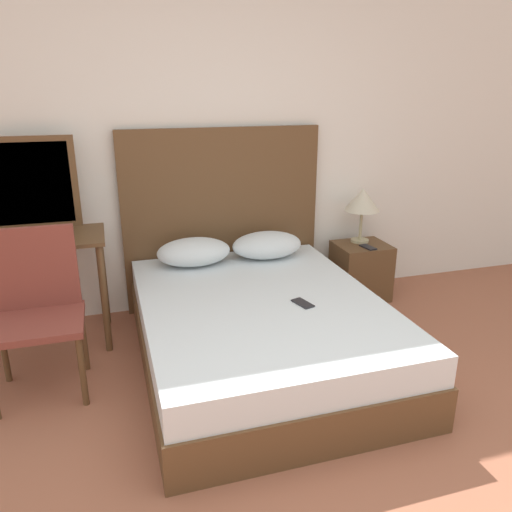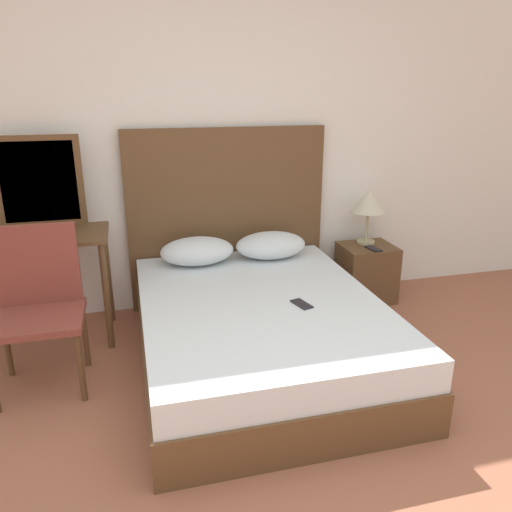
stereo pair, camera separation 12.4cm
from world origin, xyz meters
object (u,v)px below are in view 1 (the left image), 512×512
Objects in this scene: phone_on_bed at (303,303)px; nightstand at (360,271)px; table_lamp at (362,201)px; bed at (260,331)px; phone_on_nightstand at (368,247)px; chair at (35,302)px; vanity_desk at (39,259)px.

phone_on_bed is 0.35× the size of nightstand.
table_lamp is at bearing 47.21° from phone_on_bed.
table_lamp reaches higher than bed.
chair is at bearing -167.62° from phone_on_nightstand.
phone_on_nightstand is (1.11, 0.66, 0.25)m from bed.
vanity_desk is at bearing -175.83° from table_lamp.
phone_on_bed is at bearing -137.70° from phone_on_nightstand.
phone_on_bed is 1.55m from chair.
bed is at bearing -26.14° from vanity_desk.
chair reaches higher than phone_on_bed.
phone_on_bed is 0.17× the size of chair.
nightstand is at bearing 2.45° from vanity_desk.
table_lamp is (1.13, 0.83, 0.59)m from bed.
table_lamp reaches higher than vanity_desk.
phone_on_nightstand reaches higher than phone_on_bed.
bed is 1.35m from chair.
vanity_desk is at bearing -177.55° from nightstand.
chair is at bearing -88.00° from vanity_desk.
chair is (-2.41, -0.53, 0.07)m from phone_on_nightstand.
table_lamp is 2.46m from vanity_desk.
phone_on_nightstand is 2.47m from chair.
bed is 11.82× the size of phone_on_bed.
phone_on_nightstand is 0.17× the size of chair.
phone_on_bed is 0.36× the size of table_lamp.
nightstand is 0.55× the size of vanity_desk.
table_lamp is 2.84× the size of phone_on_nightstand.
chair is (-2.43, -0.70, -0.28)m from table_lamp.
phone_on_nightstand is (0.89, 0.81, 0.02)m from phone_on_bed.
nightstand is at bearing -100.69° from table_lamp.
chair reaches higher than nightstand.
vanity_desk is (-1.32, 0.65, 0.40)m from bed.
phone_on_bed is 0.19× the size of vanity_desk.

